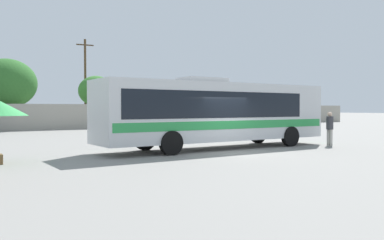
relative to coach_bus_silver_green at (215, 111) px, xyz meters
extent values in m
plane|color=gray|center=(-0.35, 8.10, -1.84)|extent=(300.00, 300.00, 0.00)
cube|color=#9E998C|center=(-0.35, 22.24, -0.65)|extent=(80.00, 0.30, 2.39)
cube|color=silver|center=(0.14, 0.00, -0.02)|extent=(12.34, 2.57, 2.77)
cube|color=black|center=(-0.48, 0.00, 0.31)|extent=(10.12, 2.60, 1.22)
cube|color=green|center=(0.14, 0.00, -0.63)|extent=(12.10, 2.60, 0.39)
cube|color=#19212D|center=(6.32, 0.01, 0.48)|extent=(0.04, 2.30, 1.44)
cube|color=green|center=(6.33, 0.01, -1.07)|extent=(0.06, 2.50, 0.66)
cube|color=#B2B2B2|center=(-0.79, 0.00, 1.48)|extent=(2.20, 1.41, 0.24)
cylinder|color=black|center=(3.96, 1.23, -1.32)|extent=(1.04, 0.30, 1.04)
cylinder|color=black|center=(3.97, -1.22, -1.32)|extent=(1.04, 0.30, 1.04)
cylinder|color=black|center=(-3.26, 1.22, -1.32)|extent=(1.04, 0.30, 1.04)
cylinder|color=black|center=(-3.25, -1.23, -1.32)|extent=(1.04, 0.30, 1.04)
cylinder|color=#B7B2A8|center=(5.92, -2.08, -1.41)|extent=(0.16, 0.16, 0.87)
cylinder|color=#B7B2A8|center=(5.94, -2.24, -1.41)|extent=(0.16, 0.16, 0.87)
cylinder|color=#38383D|center=(5.93, -2.16, -0.63)|extent=(0.39, 0.39, 0.69)
sphere|color=beige|center=(5.93, -2.16, -0.16)|extent=(0.24, 0.24, 0.24)
cylinder|color=#4C3823|center=(2.17, 25.91, 2.79)|extent=(0.24, 0.24, 9.27)
cube|color=#473321|center=(2.17, 25.91, 6.83)|extent=(1.80, 0.30, 0.12)
cylinder|color=brown|center=(-5.72, 24.27, -0.63)|extent=(0.32, 0.32, 2.42)
ellipsoid|color=#2D6628|center=(-5.72, 24.27, 2.43)|extent=(5.31, 5.31, 4.51)
cylinder|color=brown|center=(2.88, 24.61, -0.58)|extent=(0.32, 0.32, 2.52)
ellipsoid|color=#38752D|center=(2.88, 24.61, 1.96)|extent=(3.66, 3.66, 3.11)
camera|label=1|loc=(-11.87, -15.94, 0.14)|focal=37.74mm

